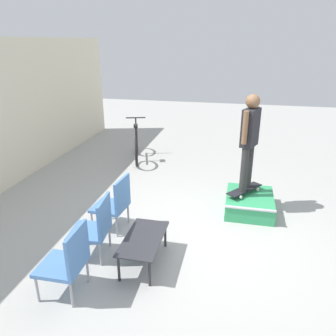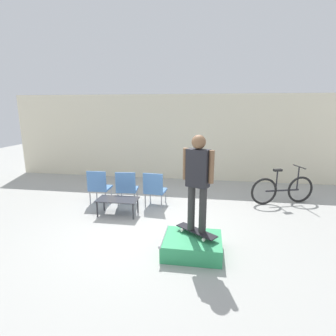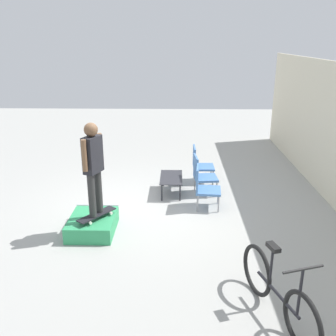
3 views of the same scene
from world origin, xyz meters
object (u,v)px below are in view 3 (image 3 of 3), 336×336
(skate_ramp_box, at_px, (93,224))
(bicycle, at_px, (277,292))
(patio_chair_right, at_px, (204,186))
(patio_chair_left, at_px, (200,163))
(skateboard_on_ramp, at_px, (97,215))
(patio_chair_center, at_px, (202,174))
(person_skater, at_px, (93,162))
(coffee_table, at_px, (171,179))

(skate_ramp_box, relative_size, bicycle, 0.61)
(skate_ramp_box, height_order, patio_chair_right, patio_chair_right)
(patio_chair_left, bearing_deg, skate_ramp_box, 139.81)
(skate_ramp_box, relative_size, patio_chair_right, 1.15)
(patio_chair_left, bearing_deg, skateboard_on_ramp, 141.92)
(skateboard_on_ramp, height_order, patio_chair_right, patio_chair_right)
(patio_chair_center, height_order, patio_chair_right, same)
(person_skater, height_order, coffee_table, person_skater)
(patio_chair_left, bearing_deg, patio_chair_right, 178.97)
(person_skater, bearing_deg, bicycle, 73.77)
(coffee_table, bearing_deg, person_skater, -34.60)
(skateboard_on_ramp, bearing_deg, coffee_table, -177.76)
(patio_chair_center, bearing_deg, coffee_table, 83.34)
(patio_chair_right, bearing_deg, skate_ramp_box, 122.17)
(skateboard_on_ramp, xyz_separation_m, patio_chair_right, (-1.19, 2.05, 0.11))
(skate_ramp_box, height_order, bicycle, bicycle)
(skateboard_on_ramp, relative_size, patio_chair_left, 0.84)
(skate_ramp_box, height_order, skateboard_on_ramp, skateboard_on_ramp)
(person_skater, bearing_deg, coffee_table, 167.30)
(skateboard_on_ramp, height_order, person_skater, person_skater)
(coffee_table, distance_m, bicycle, 4.37)
(skate_ramp_box, distance_m, coffee_table, 2.39)
(skate_ramp_box, height_order, patio_chair_center, patio_chair_center)
(skate_ramp_box, distance_m, person_skater, 1.26)
(skateboard_on_ramp, bearing_deg, patio_chair_center, 170.26)
(patio_chair_left, distance_m, bicycle, 4.95)
(bicycle, bearing_deg, patio_chair_center, 172.25)
(patio_chair_center, distance_m, bicycle, 4.18)
(person_skater, distance_m, coffee_table, 2.59)
(bicycle, bearing_deg, patio_chair_right, 174.40)
(coffee_table, bearing_deg, patio_chair_right, 42.83)
(coffee_table, height_order, patio_chair_left, patio_chair_left)
(bicycle, bearing_deg, skate_ramp_box, -145.61)
(bicycle, bearing_deg, coffee_table, -178.60)
(skate_ramp_box, bearing_deg, patio_chair_left, 140.86)
(patio_chair_left, xyz_separation_m, bicycle, (4.90, 0.72, -0.10))
(person_skater, xyz_separation_m, patio_chair_center, (-1.94, 2.05, -0.91))
(skate_ramp_box, distance_m, patio_chair_left, 3.44)
(coffee_table, relative_size, patio_chair_right, 1.07)
(patio_chair_left, relative_size, patio_chair_right, 1.00)
(coffee_table, bearing_deg, bicycle, 19.03)
(person_skater, xyz_separation_m, coffee_table, (-1.95, 1.35, -1.05))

